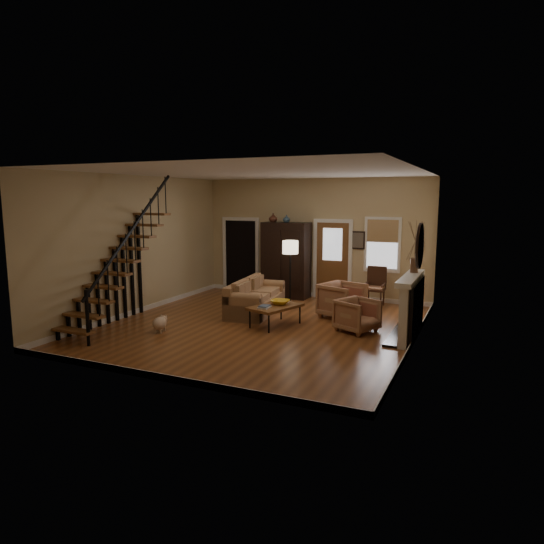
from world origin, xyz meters
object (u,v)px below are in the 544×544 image
at_px(armoire, 286,260).
at_px(side_chair, 375,287).
at_px(coffee_table, 275,316).
at_px(armchair_right, 342,300).
at_px(armchair_left, 357,315).
at_px(floor_lamp, 290,275).
at_px(sofa, 256,297).

distance_m(armoire, side_chair, 2.61).
distance_m(coffee_table, armchair_right, 1.74).
distance_m(armoire, armchair_left, 3.89).
relative_size(armoire, armchair_right, 2.32).
bearing_deg(coffee_table, armoire, 108.23).
xyz_separation_m(armchair_left, armchair_right, (-0.62, 1.02, 0.07)).
height_order(armchair_right, side_chair, side_chair).
xyz_separation_m(floor_lamp, side_chair, (1.92, 1.05, -0.35)).
distance_m(armchair_right, floor_lamp, 1.60).
bearing_deg(sofa, armchair_left, -19.51).
bearing_deg(sofa, armoire, 85.16).
bearing_deg(armchair_right, floor_lamp, 92.30).
bearing_deg(armoire, armchair_left, -44.56).
relative_size(sofa, floor_lamp, 1.20).
height_order(floor_lamp, side_chair, floor_lamp).
xyz_separation_m(sofa, armchair_left, (2.66, -0.60, -0.04)).
distance_m(sofa, armchair_right, 2.08).
xyz_separation_m(armoire, side_chair, (2.55, -0.20, -0.54)).
xyz_separation_m(sofa, armchair_right, (2.04, 0.42, 0.03)).
distance_m(armoire, sofa, 2.19).
bearing_deg(armchair_left, armchair_right, 56.22).
bearing_deg(floor_lamp, armchair_left, -34.45).
distance_m(armchair_right, side_chair, 1.53).
height_order(armchair_left, armchair_right, armchair_right).
relative_size(coffee_table, floor_lamp, 0.69).
height_order(sofa, coffee_table, sofa).
distance_m(sofa, armchair_left, 2.72).
relative_size(sofa, coffee_table, 1.74).
bearing_deg(sofa, side_chair, 30.49).
relative_size(armoire, sofa, 1.02).
height_order(armchair_left, floor_lamp, floor_lamp).
bearing_deg(coffee_table, armchair_left, 9.36).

